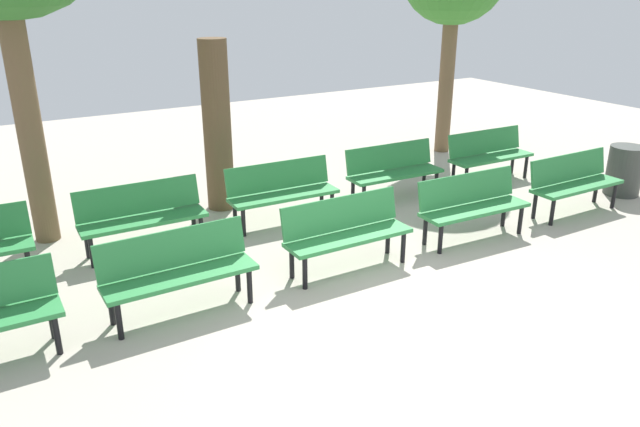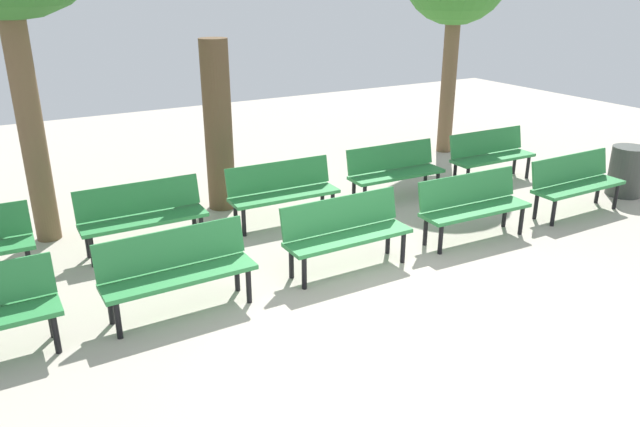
% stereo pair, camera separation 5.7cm
% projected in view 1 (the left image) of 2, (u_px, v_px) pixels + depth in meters
% --- Properties ---
extents(ground_plane, '(24.93, 24.93, 0.00)m').
position_uv_depth(ground_plane, '(426.00, 328.00, 6.18)').
color(ground_plane, '#B2A899').
extents(bench_r0_c1, '(1.61, 0.50, 0.87)m').
position_uv_depth(bench_r0_c1, '(178.00, 268.00, 6.35)').
color(bench_r0_c1, '#2D8442').
rests_on(bench_r0_c1, ground_plane).
extents(bench_r0_c2, '(1.60, 0.49, 0.87)m').
position_uv_depth(bench_r0_c2, '(346.00, 230.00, 7.32)').
color(bench_r0_c2, '#2D8442').
rests_on(bench_r0_c2, ground_plane).
extents(bench_r0_c3, '(1.62, 0.55, 0.87)m').
position_uv_depth(bench_r0_c3, '(472.00, 203.00, 8.21)').
color(bench_r0_c3, '#2D8442').
rests_on(bench_r0_c3, ground_plane).
extents(bench_r0_c4, '(1.60, 0.48, 0.87)m').
position_uv_depth(bench_r0_c4, '(574.00, 180.00, 9.14)').
color(bench_r0_c4, '#2D8442').
rests_on(bench_r0_c4, ground_plane).
extents(bench_r1_c1, '(1.61, 0.50, 0.87)m').
position_uv_depth(bench_r1_c1, '(142.00, 213.00, 7.83)').
color(bench_r1_c1, '#2D8442').
rests_on(bench_r1_c1, ground_plane).
extents(bench_r1_c2, '(1.62, 0.53, 0.87)m').
position_uv_depth(bench_r1_c2, '(282.00, 189.00, 8.74)').
color(bench_r1_c2, '#2D8442').
rests_on(bench_r1_c2, ground_plane).
extents(bench_r1_c3, '(1.61, 0.53, 0.87)m').
position_uv_depth(bench_r1_c3, '(393.00, 169.00, 9.70)').
color(bench_r1_c3, '#2D8442').
rests_on(bench_r1_c3, ground_plane).
extents(bench_r1_c4, '(1.61, 0.52, 0.87)m').
position_uv_depth(bench_r1_c4, '(489.00, 152.00, 10.60)').
color(bench_r1_c4, '#2D8442').
rests_on(bench_r1_c4, ground_plane).
extents(tree_0, '(0.42, 0.42, 2.55)m').
position_uv_depth(tree_0, '(217.00, 127.00, 9.04)').
color(tree_0, brown).
rests_on(tree_0, ground_plane).
extents(trash_bin, '(0.55, 0.55, 0.81)m').
position_uv_depth(trash_bin, '(624.00, 170.00, 9.94)').
color(trash_bin, '#383D38').
rests_on(trash_bin, ground_plane).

